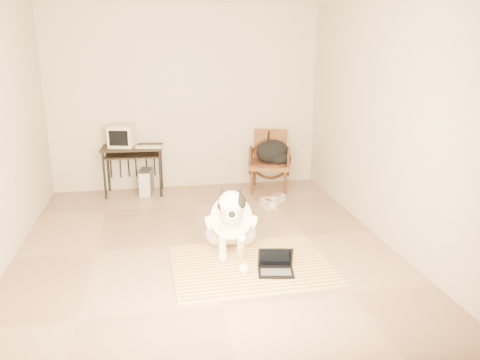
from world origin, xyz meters
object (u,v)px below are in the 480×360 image
object	(u,v)px
computer_desk	(133,154)
pc_tower	(146,182)
crt_monitor	(122,136)
rattan_chair	(270,161)
laptop	(276,266)
backpack	(274,153)
dog	(231,223)

from	to	relation	value
computer_desk	pc_tower	world-z (taller)	computer_desk
crt_monitor	rattan_chair	bearing A→B (deg)	-4.17
laptop	computer_desk	size ratio (longest dim) A/B	0.43
computer_desk	backpack	distance (m)	2.07
crt_monitor	dog	bearing A→B (deg)	-62.16
pc_tower	rattan_chair	xyz separation A→B (m)	(1.84, -0.08, 0.26)
backpack	rattan_chair	bearing A→B (deg)	116.04
dog	crt_monitor	bearing A→B (deg)	117.84
rattan_chair	dog	bearing A→B (deg)	-113.92
computer_desk	rattan_chair	bearing A→B (deg)	-3.38
laptop	rattan_chair	xyz separation A→B (m)	(0.60, 2.68, 0.37)
pc_tower	rattan_chair	bearing A→B (deg)	-2.63
computer_desk	crt_monitor	bearing A→B (deg)	164.42
computer_desk	backpack	bearing A→B (deg)	-5.72
dog	rattan_chair	distance (m)	2.33
dog	crt_monitor	size ratio (longest dim) A/B	2.87
computer_desk	rattan_chair	size ratio (longest dim) A/B	1.00
crt_monitor	rattan_chair	size ratio (longest dim) A/B	0.46
pc_tower	backpack	xyz separation A→B (m)	(1.88, -0.17, 0.39)
rattan_chair	backpack	bearing A→B (deg)	-63.96
crt_monitor	backpack	xyz separation A→B (m)	(2.19, -0.24, -0.29)
crt_monitor	rattan_chair	xyz separation A→B (m)	(2.15, -0.16, -0.42)
laptop	backpack	bearing A→B (deg)	76.08
dog	laptop	xyz separation A→B (m)	(0.34, -0.56, -0.26)
crt_monitor	backpack	world-z (taller)	crt_monitor
dog	pc_tower	size ratio (longest dim) A/B	2.85
laptop	computer_desk	xyz separation A→B (m)	(-1.41, 2.80, 0.54)
crt_monitor	laptop	bearing A→B (deg)	-61.40
computer_desk	backpack	size ratio (longest dim) A/B	1.77
computer_desk	pc_tower	xyz separation A→B (m)	(0.17, -0.03, -0.43)
rattan_chair	backpack	size ratio (longest dim) A/B	1.77
laptop	pc_tower	bearing A→B (deg)	114.18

